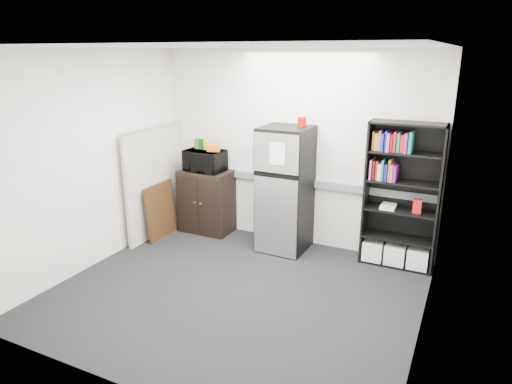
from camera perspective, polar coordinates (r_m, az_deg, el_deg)
floor at (r=5.37m, az=-2.65°, el=-12.45°), size 4.00×4.00×0.00m
wall_back at (r=6.39m, az=4.68°, el=5.35°), size 4.00×0.02×2.70m
wall_right at (r=4.30m, az=21.26°, el=-1.64°), size 0.02×3.50×2.70m
wall_left at (r=6.04m, az=-19.82°, el=3.69°), size 0.02×3.50×2.70m
ceiling at (r=4.67m, az=-3.12°, el=17.75°), size 4.00×3.50×0.02m
electrical_raceway at (r=6.47m, az=4.49°, el=1.40°), size 3.92×0.05×0.10m
wall_note at (r=6.48m, az=1.80°, el=7.36°), size 0.14×0.00×0.10m
bookshelf at (r=5.96m, az=17.73°, el=-0.64°), size 0.90×0.34×1.85m
cubicle_partition at (r=6.88m, az=-12.45°, el=1.23°), size 0.06×1.30×1.62m
cabinet at (r=6.96m, az=-6.18°, el=-1.14°), size 0.76×0.51×0.95m
microwave at (r=6.78m, az=-6.42°, el=3.92°), size 0.58×0.41×0.32m
snack_box_a at (r=6.84m, az=-7.37°, el=6.00°), size 0.08×0.06×0.15m
snack_box_b at (r=6.79m, az=-6.78°, el=5.95°), size 0.07×0.05×0.15m
snack_box_c at (r=6.75m, az=-6.21°, el=5.86°), size 0.08×0.06×0.14m
snack_bag at (r=6.64m, az=-5.33°, el=5.51°), size 0.20×0.15×0.10m
refrigerator at (r=6.21m, az=3.64°, el=0.30°), size 0.65×0.68×1.71m
coffee_can at (r=6.07m, az=5.77°, el=8.92°), size 0.12×0.12×0.16m
framed_poster at (r=6.86m, az=-11.81°, el=-2.32°), size 0.11×0.64×0.82m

